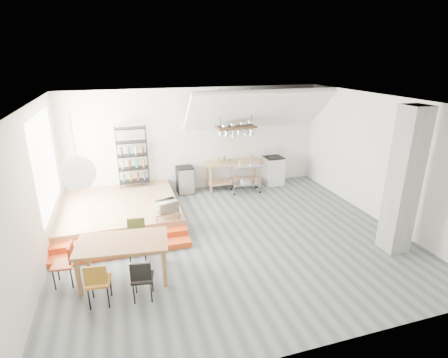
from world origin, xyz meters
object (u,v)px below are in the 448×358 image
object	(u,v)px
dining_table	(123,245)
rolling_cart	(246,175)
mini_fridge	(185,180)
stove	(273,170)

from	to	relation	value
dining_table	rolling_cart	world-z (taller)	rolling_cart
mini_fridge	stove	bearing A→B (deg)	-0.84
rolling_cart	stove	bearing A→B (deg)	26.08
dining_table	mini_fridge	bearing A→B (deg)	70.39
mini_fridge	dining_table	bearing A→B (deg)	-116.21
stove	dining_table	size ratio (longest dim) A/B	0.66
stove	dining_table	bearing A→B (deg)	-141.15
stove	mini_fridge	bearing A→B (deg)	179.16
stove	rolling_cart	distance (m)	1.24
dining_table	mini_fridge	xyz separation A→B (m)	(1.99, 4.05, -0.29)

